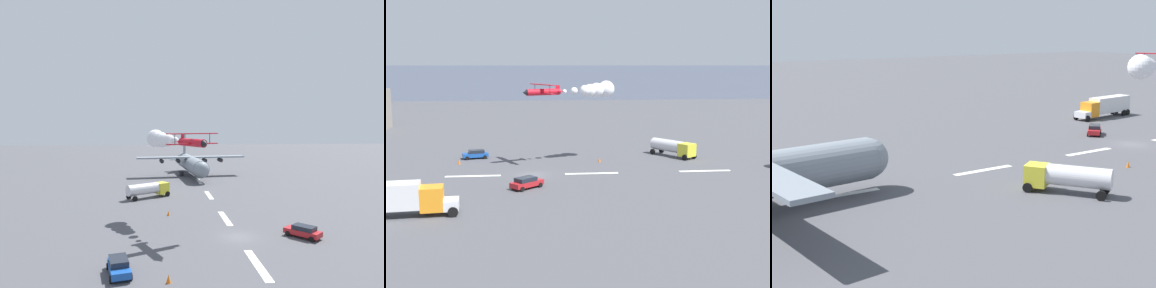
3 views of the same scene
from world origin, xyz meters
TOP-DOWN VIEW (x-y plane):
  - ground_plane at (0.00, 0.00)m, footprint 440.00×440.00m
  - runway_stripe_3 at (-8.72, 0.00)m, footprint 8.00×0.90m
  - runway_stripe_4 at (8.72, 0.00)m, footprint 8.00×0.90m
  - runway_stripe_5 at (26.16, 0.00)m, footprint 8.00×0.90m
  - mountain_ridge_distant at (0.00, 160.98)m, footprint 396.00×16.00m
  - stunt_biplane_red at (9.67, 9.17)m, footprint 15.40×9.73m
  - semi_truck_orange at (-15.37, -19.03)m, footprint 13.40×4.13m
  - fuel_tanker_truck at (24.71, 12.08)m, footprint 6.84×8.52m
  - followme_car_yellow at (-0.93, -8.06)m, footprint 4.55×4.27m
  - airport_staff_sedan at (-9.69, 13.64)m, footprint 4.58×2.82m
  - traffic_cone_near at (-11.90, 9.03)m, footprint 0.44×0.44m
  - traffic_cone_far at (11.10, 8.52)m, footprint 0.44×0.44m

SIDE VIEW (x-z plane):
  - ground_plane at x=0.00m, z-range 0.00..0.00m
  - runway_stripe_3 at x=-8.72m, z-range 0.00..0.01m
  - runway_stripe_4 at x=8.72m, z-range 0.00..0.01m
  - runway_stripe_5 at x=26.16m, z-range 0.00..0.01m
  - traffic_cone_near at x=-11.90m, z-range 0.00..0.75m
  - traffic_cone_far at x=11.10m, z-range 0.00..0.75m
  - airport_staff_sedan at x=-9.69m, z-range 0.05..1.57m
  - followme_car_yellow at x=-0.93m, z-range 0.05..1.57m
  - fuel_tanker_truck at x=24.71m, z-range 0.29..3.19m
  - semi_truck_orange at x=-15.37m, z-range 0.26..3.96m
  - mountain_ridge_distant at x=0.00m, z-range 0.00..15.66m
  - stunt_biplane_red at x=9.67m, z-range 10.54..13.31m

